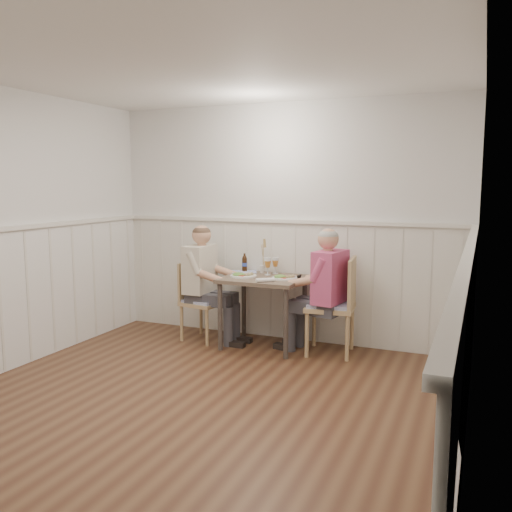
{
  "coord_description": "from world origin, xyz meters",
  "views": [
    {
      "loc": [
        2.04,
        -3.37,
        1.73
      ],
      "look_at": [
        -0.07,
        1.64,
        1.0
      ],
      "focal_mm": 38.0,
      "sensor_mm": 36.0,
      "label": 1
    }
  ],
  "objects_px": {
    "man_in_pink": "(326,302)",
    "beer_bottle": "(245,263)",
    "dining_table": "(263,287)",
    "chair_left": "(200,298)",
    "chair_right": "(337,302)",
    "grass_vase": "(262,257)",
    "diner_cream": "(203,292)"
  },
  "relations": [
    {
      "from": "chair_left",
      "to": "grass_vase",
      "type": "distance_m",
      "value": 0.83
    },
    {
      "from": "beer_bottle",
      "to": "man_in_pink",
      "type": "bearing_deg",
      "value": -15.47
    },
    {
      "from": "man_in_pink",
      "to": "grass_vase",
      "type": "bearing_deg",
      "value": 162.01
    },
    {
      "from": "chair_right",
      "to": "beer_bottle",
      "type": "relative_size",
      "value": 4.82
    },
    {
      "from": "dining_table",
      "to": "chair_left",
      "type": "relative_size",
      "value": 0.95
    },
    {
      "from": "chair_left",
      "to": "diner_cream",
      "type": "xyz_separation_m",
      "value": [
        0.06,
        -0.02,
        0.08
      ]
    },
    {
      "from": "chair_right",
      "to": "beer_bottle",
      "type": "height_order",
      "value": "chair_right"
    },
    {
      "from": "chair_left",
      "to": "diner_cream",
      "type": "height_order",
      "value": "diner_cream"
    },
    {
      "from": "beer_bottle",
      "to": "dining_table",
      "type": "bearing_deg",
      "value": -38.54
    },
    {
      "from": "dining_table",
      "to": "chair_right",
      "type": "xyz_separation_m",
      "value": [
        0.78,
        0.05,
        -0.1
      ]
    },
    {
      "from": "dining_table",
      "to": "beer_bottle",
      "type": "distance_m",
      "value": 0.47
    },
    {
      "from": "man_in_pink",
      "to": "beer_bottle",
      "type": "bearing_deg",
      "value": 164.53
    },
    {
      "from": "chair_left",
      "to": "beer_bottle",
      "type": "height_order",
      "value": "beer_bottle"
    },
    {
      "from": "dining_table",
      "to": "chair_right",
      "type": "height_order",
      "value": "chair_right"
    },
    {
      "from": "dining_table",
      "to": "grass_vase",
      "type": "relative_size",
      "value": 2.05
    },
    {
      "from": "chair_right",
      "to": "beer_bottle",
      "type": "distance_m",
      "value": 1.18
    },
    {
      "from": "chair_right",
      "to": "grass_vase",
      "type": "bearing_deg",
      "value": 167.54
    },
    {
      "from": "man_in_pink",
      "to": "diner_cream",
      "type": "relative_size",
      "value": 1.01
    },
    {
      "from": "man_in_pink",
      "to": "beer_bottle",
      "type": "distance_m",
      "value": 1.1
    },
    {
      "from": "dining_table",
      "to": "chair_left",
      "type": "xyz_separation_m",
      "value": [
        -0.76,
        -0.02,
        -0.17
      ]
    },
    {
      "from": "dining_table",
      "to": "diner_cream",
      "type": "height_order",
      "value": "diner_cream"
    },
    {
      "from": "beer_bottle",
      "to": "grass_vase",
      "type": "distance_m",
      "value": 0.24
    },
    {
      "from": "man_in_pink",
      "to": "grass_vase",
      "type": "xyz_separation_m",
      "value": [
        -0.8,
        0.26,
        0.38
      ]
    },
    {
      "from": "beer_bottle",
      "to": "chair_left",
      "type": "bearing_deg",
      "value": -145.48
    },
    {
      "from": "man_in_pink",
      "to": "diner_cream",
      "type": "xyz_separation_m",
      "value": [
        -1.39,
        -0.02,
        -0.0
      ]
    },
    {
      "from": "man_in_pink",
      "to": "chair_right",
      "type": "bearing_deg",
      "value": 34.2
    },
    {
      "from": "chair_left",
      "to": "beer_bottle",
      "type": "relative_size",
      "value": 4.21
    },
    {
      "from": "man_in_pink",
      "to": "chair_left",
      "type": "bearing_deg",
      "value": -179.82
    },
    {
      "from": "chair_left",
      "to": "diner_cream",
      "type": "bearing_deg",
      "value": -19.2
    },
    {
      "from": "man_in_pink",
      "to": "grass_vase",
      "type": "height_order",
      "value": "man_in_pink"
    },
    {
      "from": "dining_table",
      "to": "chair_right",
      "type": "bearing_deg",
      "value": 3.49
    },
    {
      "from": "man_in_pink",
      "to": "beer_bottle",
      "type": "height_order",
      "value": "man_in_pink"
    }
  ]
}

